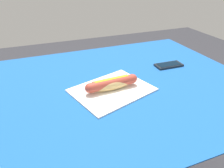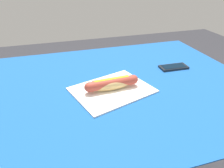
% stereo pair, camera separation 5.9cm
% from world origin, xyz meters
% --- Properties ---
extents(dining_table, '(1.26, 0.91, 0.73)m').
position_xyz_m(dining_table, '(0.00, 0.00, 0.61)').
color(dining_table, brown).
rests_on(dining_table, ground).
extents(paper_wrapper, '(0.35, 0.31, 0.01)m').
position_xyz_m(paper_wrapper, '(0.01, -0.04, 0.74)').
color(paper_wrapper, white).
rests_on(paper_wrapper, dining_table).
extents(hot_dog, '(0.22, 0.06, 0.05)m').
position_xyz_m(hot_dog, '(0.01, -0.04, 0.77)').
color(hot_dog, '#DBB26B').
rests_on(hot_dog, paper_wrapper).
extents(cell_phone, '(0.14, 0.07, 0.01)m').
position_xyz_m(cell_phone, '(0.36, 0.07, 0.74)').
color(cell_phone, black).
rests_on(cell_phone, dining_table).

